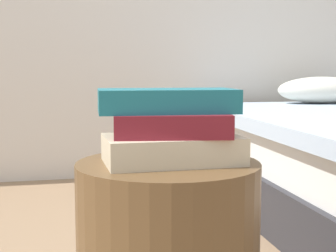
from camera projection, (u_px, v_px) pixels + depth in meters
book_cream at (172, 149)px, 1.06m from camera, size 0.29×0.17×0.06m
book_maroon at (172, 124)px, 1.06m from camera, size 0.27×0.21×0.05m
book_teal at (167, 101)px, 1.06m from camera, size 0.31×0.17×0.05m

